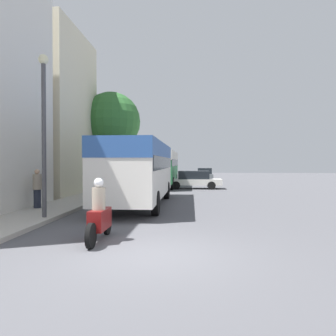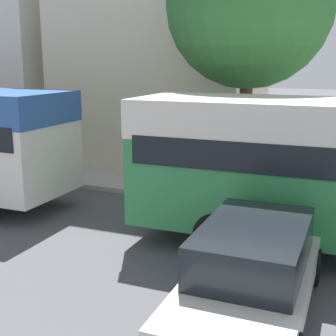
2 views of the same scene
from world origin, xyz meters
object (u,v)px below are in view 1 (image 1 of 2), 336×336
at_px(car_far_curb, 205,174).
at_px(pedestrian_near_curb, 37,188).
at_px(bus_following, 161,164).
at_px(motorcycle_behind_lead, 99,216).
at_px(car_crossing, 194,179).
at_px(bus_lead, 140,165).

distance_m(car_far_curb, pedestrian_near_curb, 25.94).
height_order(bus_following, motorcycle_behind_lead, bus_following).
distance_m(motorcycle_behind_lead, car_far_curb, 30.00).
height_order(motorcycle_behind_lead, car_far_curb, motorcycle_behind_lead).
bearing_deg(motorcycle_behind_lead, car_crossing, 81.54).
relative_size(bus_following, pedestrian_near_curb, 6.23).
distance_m(bus_following, car_far_curb, 10.51).
bearing_deg(bus_lead, car_far_curb, 79.55).
height_order(car_crossing, car_far_curb, car_far_curb).
bearing_deg(pedestrian_near_curb, bus_following, 75.00).
bearing_deg(bus_following, bus_lead, -89.44).
bearing_deg(car_crossing, pedestrian_near_curb, 151.65).
bearing_deg(motorcycle_behind_lead, bus_lead, 90.66).
height_order(bus_lead, pedestrian_near_curb, bus_lead).
relative_size(car_crossing, car_far_curb, 1.16).
xyz_separation_m(car_crossing, car_far_curb, (1.34, 11.76, 0.01)).
distance_m(motorcycle_behind_lead, car_crossing, 18.17).
relative_size(bus_lead, bus_following, 0.94).
height_order(bus_lead, bus_following, bus_following).
bearing_deg(bus_lead, pedestrian_near_curb, -150.72).
height_order(bus_lead, car_crossing, bus_lead).
relative_size(bus_lead, pedestrian_near_curb, 5.87).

